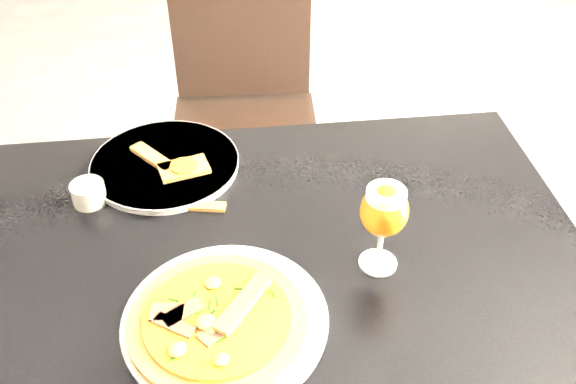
{
  "coord_description": "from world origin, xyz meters",
  "views": [
    {
      "loc": [
        -0.02,
        -1.04,
        1.58
      ],
      "look_at": [
        -0.01,
        -0.14,
        0.83
      ],
      "focal_mm": 40.0,
      "sensor_mm": 36.0,
      "label": 1
    }
  ],
  "objects_px": {
    "beer_glass": "(384,212)",
    "pizza": "(217,319)",
    "dining_table": "(263,283)",
    "chair_far": "(244,111)"
  },
  "relations": [
    {
      "from": "pizza",
      "to": "beer_glass",
      "type": "relative_size",
      "value": 1.64
    },
    {
      "from": "dining_table",
      "to": "pizza",
      "type": "relative_size",
      "value": 4.47
    },
    {
      "from": "dining_table",
      "to": "pizza",
      "type": "xyz_separation_m",
      "value": [
        -0.07,
        -0.18,
        0.12
      ]
    },
    {
      "from": "dining_table",
      "to": "pizza",
      "type": "distance_m",
      "value": 0.23
    },
    {
      "from": "pizza",
      "to": "beer_glass",
      "type": "xyz_separation_m",
      "value": [
        0.28,
        0.14,
        0.1
      ]
    },
    {
      "from": "dining_table",
      "to": "pizza",
      "type": "height_order",
      "value": "pizza"
    },
    {
      "from": "dining_table",
      "to": "chair_far",
      "type": "height_order",
      "value": "chair_far"
    },
    {
      "from": "beer_glass",
      "to": "pizza",
      "type": "bearing_deg",
      "value": -152.66
    },
    {
      "from": "pizza",
      "to": "beer_glass",
      "type": "bearing_deg",
      "value": 27.34
    },
    {
      "from": "dining_table",
      "to": "pizza",
      "type": "bearing_deg",
      "value": -116.4
    }
  ]
}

